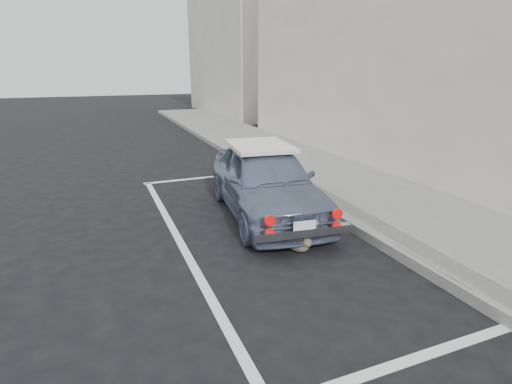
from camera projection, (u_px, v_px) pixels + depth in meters
ground at (332, 342)px, 3.95m from camera, size 80.00×80.00×0.00m
sidewalk at (428, 221)px, 6.85m from camera, size 2.80×40.00×0.15m
shop_building at (488, 25)px, 8.74m from camera, size 3.50×18.00×7.00m
building_far at (239, 42)px, 22.73m from camera, size 3.50×10.00×8.00m
pline_rear at (408, 361)px, 3.69m from camera, size 3.00×0.12×0.01m
pline_front at (206, 177)px, 9.87m from camera, size 3.00×0.12×0.01m
pline_side at (179, 240)px, 6.27m from camera, size 0.12×7.00×0.01m
retro_coupe at (266, 180)px, 7.22m from camera, size 1.95×3.93×1.28m
cat at (299, 243)px, 5.86m from camera, size 0.36×0.52×0.29m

